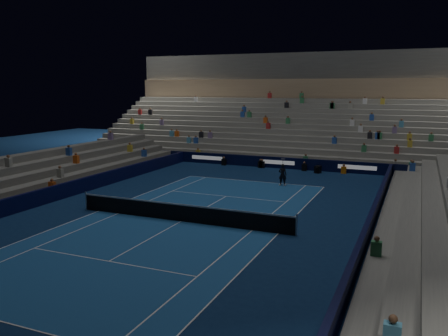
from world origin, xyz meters
TOP-DOWN VIEW (x-y plane):
  - ground at (0.00, 0.00)m, footprint 90.00×90.00m
  - court_surface at (0.00, 0.00)m, footprint 10.97×23.77m
  - sponsor_barrier_far at (0.00, 18.50)m, footprint 44.00×0.25m
  - sponsor_barrier_east at (9.70, 0.00)m, footprint 0.25×37.00m
  - sponsor_barrier_west at (-9.70, 0.00)m, footprint 0.25×37.00m
  - grandstand_main at (0.00, 27.90)m, footprint 44.00×15.20m
  - grandstand_west at (-13.17, 0.00)m, footprint 5.00×37.00m
  - tennis_net at (0.00, 0.00)m, footprint 12.90×0.10m
  - tennis_player at (2.50, 11.28)m, footprint 0.62×0.43m
  - broadcast_camera at (3.87, 17.43)m, footprint 0.57×0.97m

SIDE VIEW (x-z plane):
  - ground at x=0.00m, z-range 0.00..0.00m
  - court_surface at x=0.00m, z-range 0.00..0.01m
  - broadcast_camera at x=3.87m, z-range 0.01..0.63m
  - sponsor_barrier_far at x=0.00m, z-range 0.00..1.00m
  - sponsor_barrier_east at x=9.70m, z-range 0.00..1.00m
  - sponsor_barrier_west at x=-9.70m, z-range 0.00..1.00m
  - tennis_net at x=0.00m, z-range -0.05..1.05m
  - tennis_player at x=2.50m, z-range 0.00..1.63m
  - grandstand_west at x=-13.17m, z-range -0.33..2.17m
  - grandstand_main at x=0.00m, z-range -2.22..8.98m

